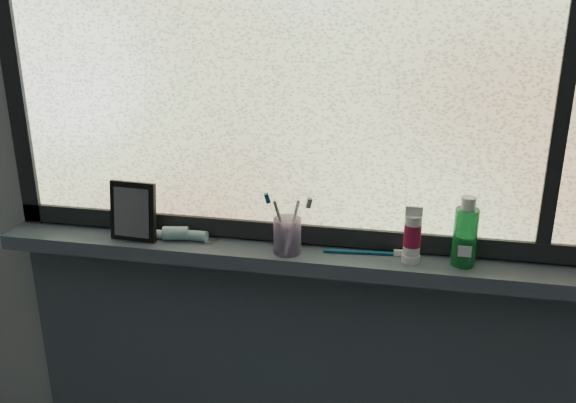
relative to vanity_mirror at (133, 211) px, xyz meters
The scene contains 12 objects.
wall_back 0.47m from the vanity_mirror, 11.47° to the left, with size 3.00×0.01×2.50m, color #9EA3A8.
windowsill 0.45m from the vanity_mirror, ahead, with size 1.62×0.14×0.04m, color #434D59.
window_pane 0.62m from the vanity_mirror, ahead, with size 1.50×0.01×1.00m, color silver.
frame_bottom 0.45m from the vanity_mirror, ahead, with size 1.60×0.03×0.05m, color black.
frame_left 0.55m from the vanity_mirror, 169.38° to the left, with size 0.05×0.03×1.10m, color black.
frame_mullion 1.13m from the vanity_mirror, ahead, with size 0.04×0.03×1.00m, color black.
vanity_mirror is the anchor object (origin of this frame).
toothpaste_tube 0.15m from the vanity_mirror, ahead, with size 0.21×0.04×0.04m, color silver, non-canonical shape.
toothbrush_cup 0.42m from the vanity_mirror, ahead, with size 0.07×0.07×0.09m, color #BC9FD3.
toothbrush_lying 0.60m from the vanity_mirror, ahead, with size 0.22×0.02×0.01m, color #0C516C, non-canonical shape.
mouthwash_bottle 0.85m from the vanity_mirror, ahead, with size 0.06×0.06×0.15m, color green.
cream_tube 0.73m from the vanity_mirror, ahead, with size 0.04×0.04×0.10m, color silver.
Camera 1 is at (0.27, -0.25, 1.71)m, focal length 40.00 mm.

